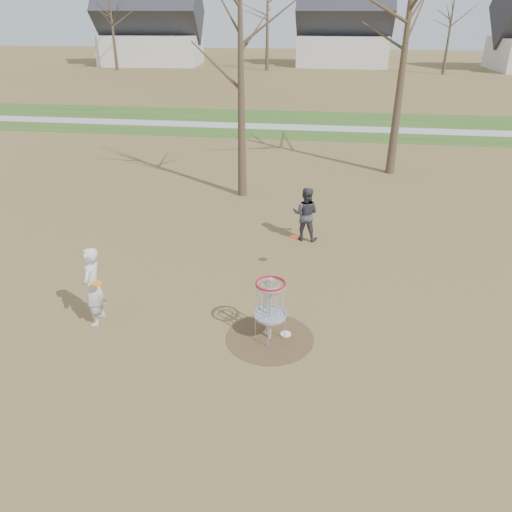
# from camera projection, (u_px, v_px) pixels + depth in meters

# --- Properties ---
(ground) EXTENTS (160.00, 160.00, 0.00)m
(ground) POSITION_uv_depth(u_px,v_px,m) (270.00, 338.00, 10.17)
(ground) COLOR brown
(ground) RESTS_ON ground
(green_band) EXTENTS (160.00, 8.00, 0.01)m
(green_band) POSITION_uv_depth(u_px,v_px,m) (313.00, 124.00, 28.76)
(green_band) COLOR #2D5119
(green_band) RESTS_ON ground
(footpath) EXTENTS (160.00, 1.50, 0.01)m
(footpath) POSITION_uv_depth(u_px,v_px,m) (312.00, 128.00, 27.87)
(footpath) COLOR #9E9E99
(footpath) RESTS_ON green_band
(dirt_circle) EXTENTS (1.80, 1.80, 0.01)m
(dirt_circle) POSITION_uv_depth(u_px,v_px,m) (270.00, 338.00, 10.16)
(dirt_circle) COLOR #47331E
(dirt_circle) RESTS_ON ground
(player_standing) EXTENTS (0.45, 0.66, 1.74)m
(player_standing) POSITION_uv_depth(u_px,v_px,m) (93.00, 287.00, 10.32)
(player_standing) COLOR silver
(player_standing) RESTS_ON ground
(player_throwing) EXTENTS (0.84, 0.69, 1.56)m
(player_throwing) POSITION_uv_depth(u_px,v_px,m) (306.00, 214.00, 14.19)
(player_throwing) COLOR #3B393F
(player_throwing) RESTS_ON ground
(disc_grounded) EXTENTS (0.22, 0.22, 0.02)m
(disc_grounded) POSITION_uv_depth(u_px,v_px,m) (286.00, 334.00, 10.26)
(disc_grounded) COLOR white
(disc_grounded) RESTS_ON dirt_circle
(discs_in_play) EXTENTS (3.95, 3.29, 0.14)m
(discs_in_play) POSITION_uv_depth(u_px,v_px,m) (210.00, 257.00, 11.17)
(discs_in_play) COLOR #F8320D
(discs_in_play) RESTS_ON ground
(disc_golf_basket) EXTENTS (0.64, 0.64, 1.35)m
(disc_golf_basket) POSITION_uv_depth(u_px,v_px,m) (270.00, 300.00, 9.76)
(disc_golf_basket) COLOR #9EA3AD
(disc_golf_basket) RESTS_ON ground
(bare_trees) EXTENTS (52.62, 44.98, 9.00)m
(bare_trees) POSITION_uv_depth(u_px,v_px,m) (346.00, 17.00, 39.24)
(bare_trees) COLOR #382B1E
(bare_trees) RESTS_ON ground
(houses_row) EXTENTS (56.51, 10.01, 7.26)m
(houses_row) POSITION_uv_depth(u_px,v_px,m) (366.00, 33.00, 54.58)
(houses_row) COLOR silver
(houses_row) RESTS_ON ground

